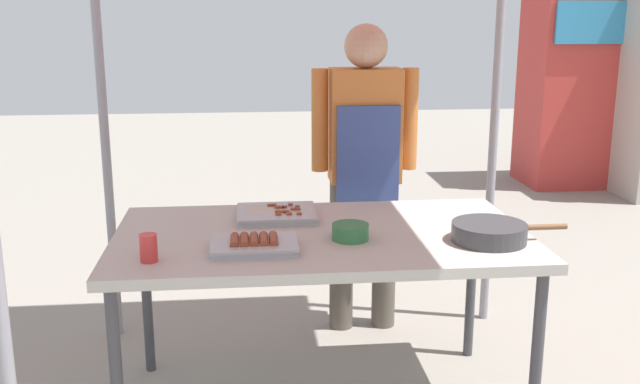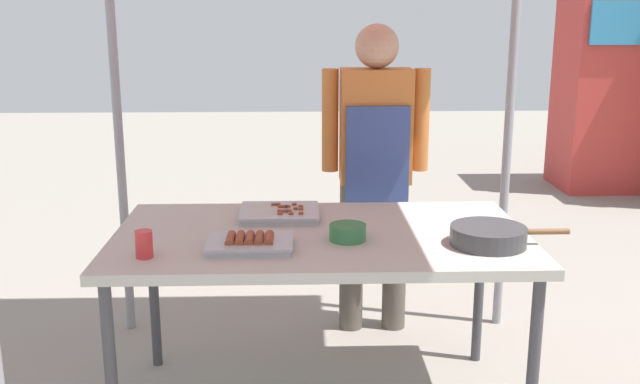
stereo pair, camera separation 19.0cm
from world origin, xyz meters
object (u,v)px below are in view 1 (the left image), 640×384
(neighbor_stall_right, at_px, (585,83))
(vendor_woman, at_px, (365,155))
(condiment_bowl, at_px, (350,232))
(drink_cup_near_edge, at_px, (149,248))
(stall_table, at_px, (321,245))
(tray_grilled_sausages, at_px, (254,244))
(cooking_wok, at_px, (490,231))
(tray_meat_skewers, at_px, (277,214))

(neighbor_stall_right, bearing_deg, vendor_woman, -130.25)
(condiment_bowl, height_order, drink_cup_near_edge, drink_cup_near_edge)
(stall_table, bearing_deg, vendor_woman, 69.13)
(stall_table, distance_m, neighbor_stall_right, 4.72)
(vendor_woman, bearing_deg, drink_cup_near_edge, 48.63)
(tray_grilled_sausages, bearing_deg, vendor_woman, 59.77)
(vendor_woman, bearing_deg, condiment_bowl, 77.46)
(tray_grilled_sausages, height_order, condiment_bowl, condiment_bowl)
(cooking_wok, relative_size, condiment_bowl, 3.15)
(tray_meat_skewers, relative_size, cooking_wok, 0.74)
(condiment_bowl, bearing_deg, tray_grilled_sausages, -166.40)
(condiment_bowl, height_order, neighbor_stall_right, neighbor_stall_right)
(condiment_bowl, distance_m, vendor_woman, 0.89)
(cooking_wok, xyz_separation_m, vendor_woman, (-0.32, 0.94, 0.11))
(stall_table, height_order, cooking_wok, cooking_wok)
(tray_grilled_sausages, bearing_deg, drink_cup_near_edge, -166.20)
(stall_table, bearing_deg, drink_cup_near_edge, -156.24)
(stall_table, height_order, vendor_woman, vendor_woman)
(tray_grilled_sausages, height_order, vendor_woman, vendor_woman)
(tray_meat_skewers, distance_m, drink_cup_near_edge, 0.68)
(condiment_bowl, bearing_deg, stall_table, 135.34)
(tray_meat_skewers, relative_size, neighbor_stall_right, 0.18)
(tray_meat_skewers, xyz_separation_m, cooking_wok, (0.78, -0.40, 0.02))
(tray_grilled_sausages, bearing_deg, cooking_wok, 0.74)
(stall_table, xyz_separation_m, tray_grilled_sausages, (-0.26, -0.19, 0.07))
(cooking_wok, bearing_deg, tray_meat_skewers, 152.77)
(tray_grilled_sausages, height_order, neighbor_stall_right, neighbor_stall_right)
(vendor_woman, bearing_deg, cooking_wok, 108.94)
(stall_table, relative_size, tray_meat_skewers, 4.90)
(tray_grilled_sausages, xyz_separation_m, vendor_woman, (0.55, 0.95, 0.13))
(tray_meat_skewers, bearing_deg, vendor_woman, 49.96)
(neighbor_stall_right, bearing_deg, condiment_bowl, -125.27)
(vendor_woman, bearing_deg, tray_meat_skewers, 49.96)
(tray_grilled_sausages, height_order, tray_meat_skewers, tray_grilled_sausages)
(drink_cup_near_edge, height_order, vendor_woman, vendor_woman)
(tray_meat_skewers, relative_size, condiment_bowl, 2.34)
(tray_grilled_sausages, xyz_separation_m, drink_cup_near_edge, (-0.36, -0.09, 0.03))
(cooking_wok, bearing_deg, condiment_bowl, 171.56)
(tray_meat_skewers, xyz_separation_m, neighbor_stall_right, (2.99, 3.54, 0.17))
(tray_grilled_sausages, xyz_separation_m, neighbor_stall_right, (3.09, 3.95, 0.16))
(tray_meat_skewers, relative_size, drink_cup_near_edge, 3.35)
(tray_meat_skewers, distance_m, vendor_woman, 0.72)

